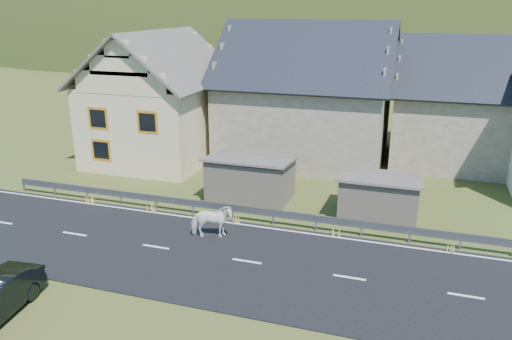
% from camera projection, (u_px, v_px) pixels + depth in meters
% --- Properties ---
extents(ground, '(160.00, 160.00, 0.00)m').
position_uv_depth(ground, '(247.00, 262.00, 19.56)').
color(ground, '#394D1B').
rests_on(ground, ground).
extents(road, '(60.00, 7.00, 0.04)m').
position_uv_depth(road, '(247.00, 262.00, 19.55)').
color(road, black).
rests_on(road, ground).
extents(lane_markings, '(60.00, 6.60, 0.01)m').
position_uv_depth(lane_markings, '(247.00, 261.00, 19.54)').
color(lane_markings, silver).
rests_on(lane_markings, road).
extents(guardrail, '(28.10, 0.09, 0.75)m').
position_uv_depth(guardrail, '(273.00, 214.00, 22.71)').
color(guardrail, '#93969B').
rests_on(guardrail, ground).
extents(shed_left, '(4.30, 3.30, 2.40)m').
position_uv_depth(shed_left, '(251.00, 178.00, 25.67)').
color(shed_left, '#6F6455').
rests_on(shed_left, ground).
extents(shed_right, '(3.80, 2.90, 2.20)m').
position_uv_depth(shed_right, '(379.00, 198.00, 23.35)').
color(shed_right, '#6F6455').
rests_on(shed_right, ground).
extents(house_cream, '(7.80, 9.80, 8.30)m').
position_uv_depth(house_cream, '(160.00, 91.00, 31.94)').
color(house_cream, beige).
rests_on(house_cream, ground).
extents(house_stone_a, '(10.80, 9.80, 8.90)m').
position_uv_depth(house_stone_a, '(307.00, 86.00, 31.94)').
color(house_stone_a, tan).
rests_on(house_stone_a, ground).
extents(house_stone_b, '(9.80, 8.80, 8.10)m').
position_uv_depth(house_stone_b, '(472.00, 96.00, 30.96)').
color(house_stone_b, tan).
rests_on(house_stone_b, ground).
extents(mountain, '(440.00, 280.00, 260.00)m').
position_uv_depth(mountain, '(415.00, 88.00, 186.99)').
color(mountain, '#263715').
rests_on(mountain, ground).
extents(conifer_patch, '(76.00, 50.00, 28.00)m').
position_uv_depth(conifer_patch, '(185.00, 19.00, 133.06)').
color(conifer_patch, black).
rests_on(conifer_patch, ground).
extents(horse, '(1.37, 1.95, 1.51)m').
position_uv_depth(horse, '(212.00, 221.00, 21.33)').
color(horse, white).
rests_on(horse, road).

